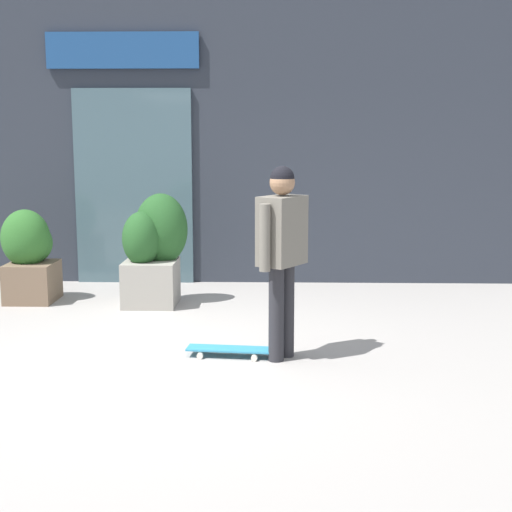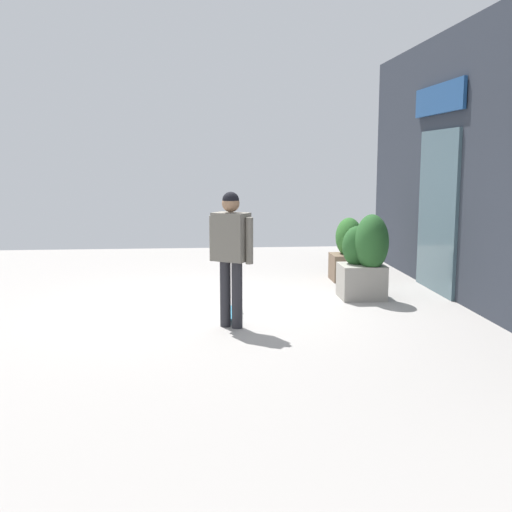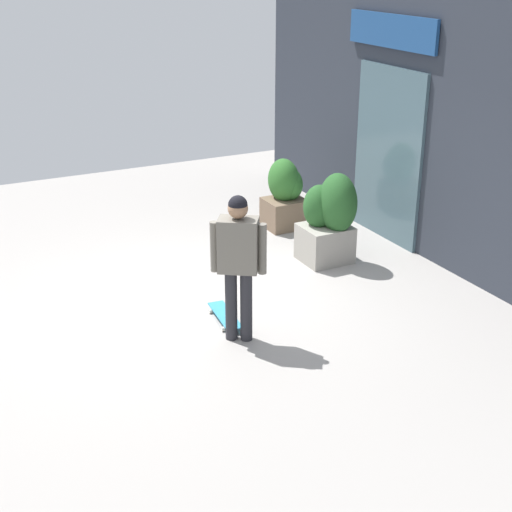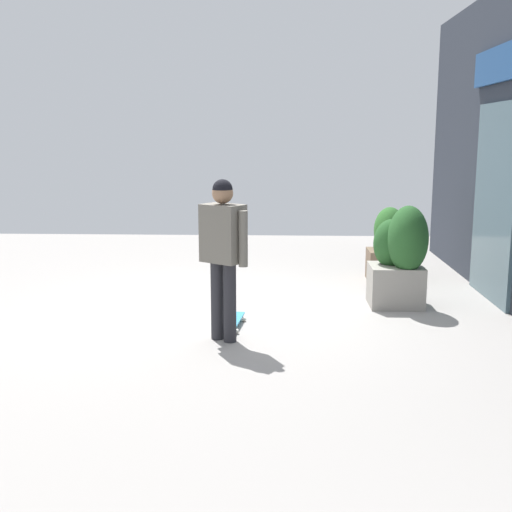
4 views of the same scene
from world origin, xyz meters
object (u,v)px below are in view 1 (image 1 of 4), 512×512
at_px(planter_box_right, 29,254).
at_px(skateboard, 229,349).
at_px(planter_box_left, 153,250).
at_px(skateboarder, 282,243).

bearing_deg(planter_box_right, skateboard, -40.94).
bearing_deg(planter_box_left, skateboard, -63.87).
bearing_deg(planter_box_right, skateboarder, -36.66).
height_order(skateboard, planter_box_right, planter_box_right).
distance_m(planter_box_left, planter_box_right, 1.46).
bearing_deg(skateboarder, planter_box_left, -21.11).
xyz_separation_m(skateboard, planter_box_left, (-0.97, 1.97, 0.55)).
height_order(skateboarder, skateboard, skateboarder).
distance_m(skateboarder, planter_box_right, 3.61).
relative_size(skateboard, planter_box_right, 0.71).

